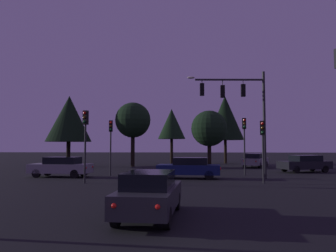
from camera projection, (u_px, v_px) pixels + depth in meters
name	position (u px, v px, depth m)	size (l,w,h in m)	color
ground_plane	(179.00, 171.00, 29.50)	(168.00, 168.00, 0.00)	black
traffic_signal_mast_arm	(241.00, 104.00, 22.71)	(5.63, 0.58, 7.74)	#232326
traffic_light_corner_left	(85.00, 132.00, 20.02)	(0.35, 0.38, 4.62)	#232326
traffic_light_corner_right	(244.00, 135.00, 25.63)	(0.31, 0.35, 4.63)	#232326
traffic_light_median	(263.00, 139.00, 19.93)	(0.37, 0.39, 3.95)	#232326
traffic_light_far_side	(111.00, 136.00, 25.10)	(0.35, 0.38, 4.39)	#232326
car_nearside_lane	(150.00, 193.00, 10.44)	(2.04, 4.37, 1.52)	#232328
car_crossing_left	(61.00, 167.00, 23.99)	(4.76, 2.24, 1.52)	gray
car_crossing_right	(189.00, 167.00, 22.90)	(4.71, 2.22, 1.52)	#0F1947
car_far_lane	(255.00, 160.00, 34.90)	(3.68, 4.85, 1.52)	gray
car_parked_lot	(305.00, 163.00, 28.36)	(4.86, 3.15, 1.52)	black
tree_behind_sign	(225.00, 118.00, 42.73)	(5.00, 5.00, 9.18)	black
tree_left_far	(133.00, 120.00, 36.31)	(4.07, 4.07, 7.37)	black
tree_center_horizon	(69.00, 119.00, 36.45)	(5.18, 5.18, 8.16)	black
tree_right_cluster	(209.00, 129.00, 33.32)	(3.80, 3.80, 6.11)	black
tree_lot_edge	(172.00, 124.00, 41.05)	(3.57, 3.57, 7.19)	black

